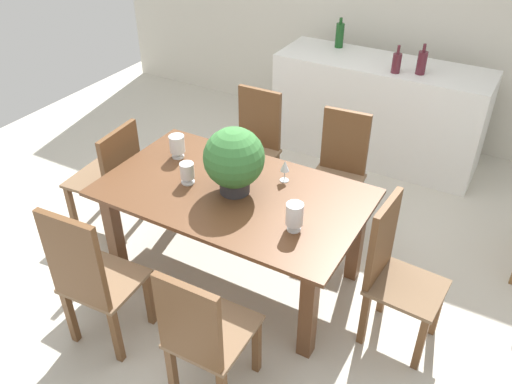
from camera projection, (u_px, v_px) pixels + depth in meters
name	position (u px, v px, depth m)	size (l,w,h in m)	color
ground_plane	(250.00, 255.00, 4.12)	(7.04, 7.04, 0.00)	beige
back_wall	(380.00, 7.00, 5.26)	(6.40, 0.10, 2.60)	beige
dining_table	(234.00, 206.00, 3.61)	(1.79, 1.05, 0.74)	brown
chair_far_left	(253.00, 142.00, 4.52)	(0.44, 0.48, 0.98)	brown
chair_near_right	(203.00, 334.00, 2.80)	(0.42, 0.47, 0.98)	brown
chair_head_end	(112.00, 174.00, 4.14)	(0.51, 0.51, 0.92)	brown
chair_foot_end	(393.00, 269.00, 3.19)	(0.46, 0.43, 1.01)	brown
chair_far_right	(340.00, 167.00, 4.19)	(0.44, 0.45, 0.99)	brown
chair_near_left	(90.00, 276.00, 3.10)	(0.46, 0.44, 1.06)	brown
flower_centerpiece	(234.00, 160.00, 3.40)	(0.40, 0.40, 0.46)	#333338
crystal_vase_left	(295.00, 215.00, 3.13)	(0.11, 0.11, 0.19)	silver
crystal_vase_center_near	(177.00, 145.00, 3.85)	(0.11, 0.11, 0.18)	silver
crystal_vase_right	(187.00, 172.00, 3.57)	(0.10, 0.10, 0.15)	silver
wine_glass	(285.00, 167.00, 3.58)	(0.06, 0.06, 0.16)	silver
kitchen_counter	(377.00, 111.00, 5.13)	(1.98, 0.65, 0.98)	white
wine_bottle_clear	(340.00, 35.00, 5.14)	(0.08, 0.08, 0.29)	#194C1E
wine_bottle_green	(422.00, 62.00, 4.57)	(0.08, 0.08, 0.27)	#511E28
wine_bottle_tall	(397.00, 63.00, 4.60)	(0.08, 0.08, 0.24)	#511E28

